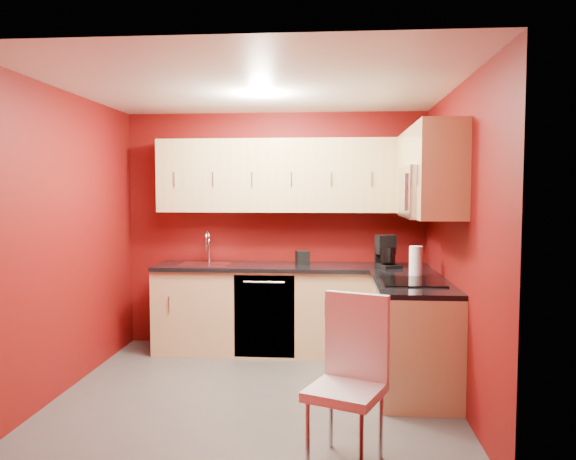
# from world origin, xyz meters

# --- Properties ---
(floor) EXTENTS (3.20, 3.20, 0.00)m
(floor) POSITION_xyz_m (0.00, 0.00, 0.00)
(floor) COLOR #464441
(floor) RESTS_ON ground
(ceiling) EXTENTS (3.20, 3.20, 0.00)m
(ceiling) POSITION_xyz_m (0.00, 0.00, 2.50)
(ceiling) COLOR white
(ceiling) RESTS_ON wall_back
(wall_back) EXTENTS (3.20, 0.00, 3.20)m
(wall_back) POSITION_xyz_m (0.00, 1.50, 1.25)
(wall_back) COLOR #5F090B
(wall_back) RESTS_ON floor
(wall_front) EXTENTS (3.20, 0.00, 3.20)m
(wall_front) POSITION_xyz_m (0.00, -1.50, 1.25)
(wall_front) COLOR #5F090B
(wall_front) RESTS_ON floor
(wall_left) EXTENTS (0.00, 3.00, 3.00)m
(wall_left) POSITION_xyz_m (-1.60, 0.00, 1.25)
(wall_left) COLOR #5F090B
(wall_left) RESTS_ON floor
(wall_right) EXTENTS (0.00, 3.00, 3.00)m
(wall_right) POSITION_xyz_m (1.60, 0.00, 1.25)
(wall_right) COLOR #5F090B
(wall_right) RESTS_ON floor
(base_cabinets_back) EXTENTS (2.80, 0.60, 0.87)m
(base_cabinets_back) POSITION_xyz_m (0.20, 1.20, 0.43)
(base_cabinets_back) COLOR tan
(base_cabinets_back) RESTS_ON floor
(base_cabinets_right) EXTENTS (0.60, 1.30, 0.87)m
(base_cabinets_right) POSITION_xyz_m (1.30, 0.25, 0.43)
(base_cabinets_right) COLOR tan
(base_cabinets_right) RESTS_ON floor
(countertop_back) EXTENTS (2.80, 0.63, 0.04)m
(countertop_back) POSITION_xyz_m (0.20, 1.19, 0.89)
(countertop_back) COLOR black
(countertop_back) RESTS_ON base_cabinets_back
(countertop_right) EXTENTS (0.63, 1.27, 0.04)m
(countertop_right) POSITION_xyz_m (1.29, 0.23, 0.89)
(countertop_right) COLOR black
(countertop_right) RESTS_ON base_cabinets_right
(upper_cabinets_back) EXTENTS (2.80, 0.35, 0.75)m
(upper_cabinets_back) POSITION_xyz_m (0.20, 1.32, 1.83)
(upper_cabinets_back) COLOR tan
(upper_cabinets_back) RESTS_ON wall_back
(upper_cabinets_right) EXTENTS (0.35, 1.55, 0.75)m
(upper_cabinets_right) POSITION_xyz_m (1.42, 0.44, 1.89)
(upper_cabinets_right) COLOR tan
(upper_cabinets_right) RESTS_ON wall_right
(microwave) EXTENTS (0.42, 0.76, 0.42)m
(microwave) POSITION_xyz_m (1.39, 0.20, 1.66)
(microwave) COLOR silver
(microwave) RESTS_ON upper_cabinets_right
(cooktop) EXTENTS (0.50, 0.55, 0.01)m
(cooktop) POSITION_xyz_m (1.28, 0.20, 0.92)
(cooktop) COLOR black
(cooktop) RESTS_ON countertop_right
(sink) EXTENTS (0.52, 0.42, 0.35)m
(sink) POSITION_xyz_m (-0.70, 1.20, 0.94)
(sink) COLOR silver
(sink) RESTS_ON countertop_back
(dishwasher_front) EXTENTS (0.60, 0.02, 0.82)m
(dishwasher_front) POSITION_xyz_m (-0.05, 0.91, 0.43)
(dishwasher_front) COLOR black
(dishwasher_front) RESTS_ON base_cabinets_back
(downlight) EXTENTS (0.20, 0.20, 0.01)m
(downlight) POSITION_xyz_m (0.00, 0.30, 2.48)
(downlight) COLOR white
(downlight) RESTS_ON ceiling
(coffee_maker) EXTENTS (0.28, 0.31, 0.32)m
(coffee_maker) POSITION_xyz_m (1.17, 1.09, 1.07)
(coffee_maker) COLOR black
(coffee_maker) RESTS_ON countertop_back
(napkin_holder) EXTENTS (0.16, 0.16, 0.14)m
(napkin_holder) POSITION_xyz_m (0.31, 1.27, 0.98)
(napkin_holder) COLOR black
(napkin_holder) RESTS_ON countertop_back
(paper_towel) EXTENTS (0.20, 0.20, 0.27)m
(paper_towel) POSITION_xyz_m (1.35, 0.51, 1.05)
(paper_towel) COLOR white
(paper_towel) RESTS_ON countertop_right
(dining_chair) EXTENTS (0.55, 0.56, 1.03)m
(dining_chair) POSITION_xyz_m (0.70, -1.17, 0.51)
(dining_chair) COLOR silver
(dining_chair) RESTS_ON floor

